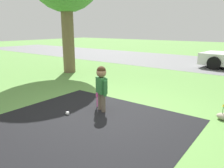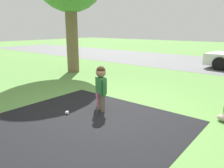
{
  "view_description": "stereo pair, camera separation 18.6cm",
  "coord_description": "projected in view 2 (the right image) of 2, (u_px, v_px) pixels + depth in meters",
  "views": [
    {
      "loc": [
        2.87,
        -3.65,
        1.88
      ],
      "look_at": [
        -0.22,
        0.46,
        0.57
      ],
      "focal_mm": 35.0,
      "sensor_mm": 36.0,
      "label": 1
    },
    {
      "loc": [
        3.02,
        -3.53,
        1.88
      ],
      "look_at": [
        -0.22,
        0.46,
        0.57
      ],
      "focal_mm": 35.0,
      "sensor_mm": 36.0,
      "label": 2
    }
  ],
  "objects": [
    {
      "name": "child",
      "position": [
        101.0,
        82.0,
        4.97
      ],
      "size": [
        0.4,
        0.27,
        1.06
      ],
      "rotation": [
        0.0,
        0.0,
        -0.43
      ],
      "color": "#6B5B4C",
      "rests_on": "ground"
    },
    {
      "name": "ground_plane",
      "position": [
        107.0,
        113.0,
        4.97
      ],
      "size": [
        60.0,
        60.0,
        0.0
      ],
      "primitive_type": "plane",
      "color": "#5B8C42"
    },
    {
      "name": "baseball_bat",
      "position": [
        97.0,
        91.0,
        5.29
      ],
      "size": [
        0.06,
        0.06,
        0.61
      ],
      "color": "#E54CA5",
      "rests_on": "ground"
    },
    {
      "name": "sports_ball",
      "position": [
        67.0,
        112.0,
        4.91
      ],
      "size": [
        0.08,
        0.08,
        0.08
      ],
      "color": "white",
      "rests_on": "ground"
    },
    {
      "name": "street_strip",
      "position": [
        215.0,
        64.0,
        11.75
      ],
      "size": [
        40.0,
        6.0,
        0.01
      ],
      "color": "slate",
      "rests_on": "ground"
    }
  ]
}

